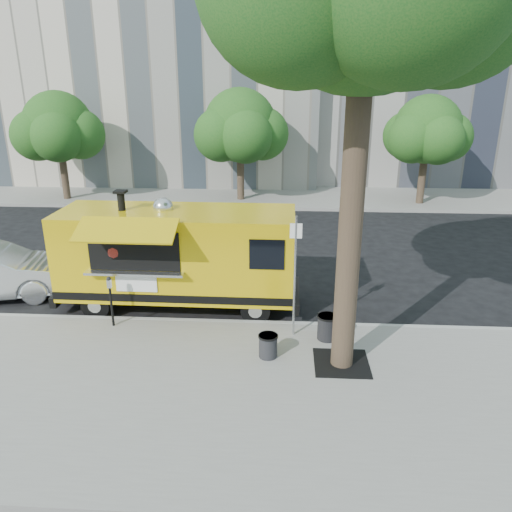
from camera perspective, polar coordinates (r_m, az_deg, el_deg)
The scene contains 14 objects.
ground at distance 13.91m, azimuth -2.26°, elevation -6.22°, with size 120.00×120.00×0.00m, color black.
sidewalk at distance 10.44m, azimuth -4.47°, elevation -15.50°, with size 60.00×6.00×0.15m, color gray.
curb at distance 13.05m, azimuth -2.66°, elevation -7.72°, with size 60.00×0.14×0.16m, color #999993.
far_sidewalk at distance 26.65m, azimuth 0.56°, elevation 6.75°, with size 60.00×5.00×0.15m, color gray.
building_mid at distance 37.22m, azimuth 22.22°, elevation 24.52°, with size 20.00×14.00×20.00m, color gray.
tree_well at distance 11.39m, azimuth 9.73°, elevation -11.97°, with size 1.20×1.20×0.02m, color black.
far_tree_a at distance 27.28m, azimuth -21.67°, elevation 13.59°, with size 3.42×3.42×5.36m.
far_tree_b at distance 25.33m, azimuth -1.84°, elevation 14.67°, with size 3.60×3.60×5.50m.
far_tree_c at distance 25.83m, azimuth 19.01°, elevation 13.49°, with size 3.24×3.24×5.21m.
sign_post at distance 11.68m, azimuth 4.47°, elevation -1.59°, with size 0.28×0.06×3.00m.
parking_meter at distance 12.94m, azimuth -16.30°, elevation -4.35°, with size 0.11×0.11×1.33m.
food_truck at distance 13.71m, azimuth -9.03°, elevation 0.11°, with size 6.65×3.08×3.26m.
trash_bin_left at distance 11.34m, azimuth 1.39°, elevation -10.14°, with size 0.45×0.45×0.54m.
trash_bin_right at distance 12.15m, azimuth 8.15°, elevation -7.98°, with size 0.51×0.51×0.61m.
Camera 1 is at (1.29, -12.43, 6.10)m, focal length 35.00 mm.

